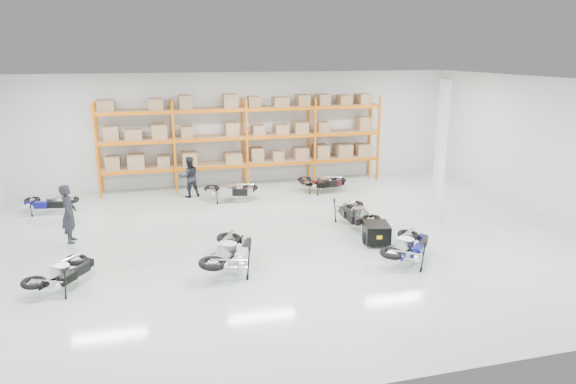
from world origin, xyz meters
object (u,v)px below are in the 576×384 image
object	(u,v)px
moto_back_a	(49,199)
moto_back_d	(322,179)
moto_back_b	(231,187)
person_left	(69,214)
moto_black_far_left	(63,268)
moto_touring_right	(355,209)
moto_blue_centre	(409,242)
moto_back_c	(324,180)
moto_silver_left	(231,247)
trailer	(376,232)
person_back	(189,177)

from	to	relation	value
moto_back_a	moto_back_d	size ratio (longest dim) A/B	0.96
moto_back_d	moto_back_b	bearing A→B (deg)	114.78
person_left	moto_black_far_left	bearing A→B (deg)	-175.72
moto_black_far_left	moto_touring_right	bearing A→B (deg)	-130.64
person_left	moto_back_b	bearing A→B (deg)	-59.75
moto_back_a	moto_blue_centre	bearing A→B (deg)	-112.21
moto_back_a	moto_back_c	xyz separation A→B (m)	(9.85, 0.17, 0.00)
moto_black_far_left	moto_back_d	size ratio (longest dim) A/B	0.99
moto_blue_centre	moto_back_a	distance (m)	11.95
moto_silver_left	person_left	distance (m)	5.19
moto_touring_right	moto_back_a	size ratio (longest dim) A/B	1.16
trailer	moto_back_a	size ratio (longest dim) A/B	0.94
moto_back_a	moto_back_c	size ratio (longest dim) A/B	0.99
moto_back_c	person_left	size ratio (longest dim) A/B	0.93
moto_back_c	moto_silver_left	bearing A→B (deg)	140.40
moto_back_a	moto_black_far_left	bearing A→B (deg)	-155.00
trailer	moto_back_d	world-z (taller)	moto_back_d
moto_silver_left	moto_touring_right	world-z (taller)	moto_silver_left
moto_silver_left	moto_black_far_left	size ratio (longest dim) A/B	1.24
moto_back_a	moto_back_c	bearing A→B (deg)	-76.02
moto_back_b	person_back	bearing A→B (deg)	67.65
trailer	moto_silver_left	bearing A→B (deg)	-157.36
moto_black_far_left	person_back	world-z (taller)	person_back
moto_back_a	person_left	world-z (taller)	person_left
moto_blue_centre	moto_back_c	bearing A→B (deg)	-47.46
moto_back_b	moto_back_c	world-z (taller)	moto_back_b
moto_back_a	moto_touring_right	bearing A→B (deg)	-99.42
trailer	moto_back_c	size ratio (longest dim) A/B	0.93
moto_back_b	moto_back_c	xyz separation A→B (m)	(3.70, 0.29, -0.03)
moto_black_far_left	moto_back_d	bearing A→B (deg)	-109.03
moto_silver_left	moto_back_a	bearing A→B (deg)	-28.03
moto_silver_left	moto_touring_right	size ratio (longest dim) A/B	1.10
moto_blue_centre	moto_black_far_left	size ratio (longest dim) A/B	1.12
moto_touring_right	moto_back_d	world-z (taller)	moto_touring_right
moto_blue_centre	moto_back_c	xyz separation A→B (m)	(0.08, 7.06, -0.07)
moto_back_b	moto_back_d	xyz separation A→B (m)	(3.62, 0.38, -0.02)
moto_black_far_left	moto_back_c	bearing A→B (deg)	-109.68
moto_back_c	moto_back_d	distance (m)	0.12
moto_back_b	person_back	size ratio (longest dim) A/B	1.11
moto_silver_left	trailer	distance (m)	4.31
moto_touring_right	person_left	world-z (taller)	person_left
moto_black_far_left	moto_touring_right	distance (m)	8.48
trailer	person_back	bearing A→B (deg)	140.09
moto_blue_centre	moto_touring_right	size ratio (longest dim) A/B	0.99
trailer	moto_back_b	size ratio (longest dim) A/B	0.88
moto_silver_left	moto_back_a	xyz separation A→B (m)	(-5.24, 6.21, -0.13)
moto_silver_left	moto_back_b	world-z (taller)	moto_silver_left
moto_silver_left	person_back	xyz separation A→B (m)	(-0.49, 7.03, 0.15)
trailer	person_back	distance (m)	7.91
moto_touring_right	person_back	world-z (taller)	person_back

